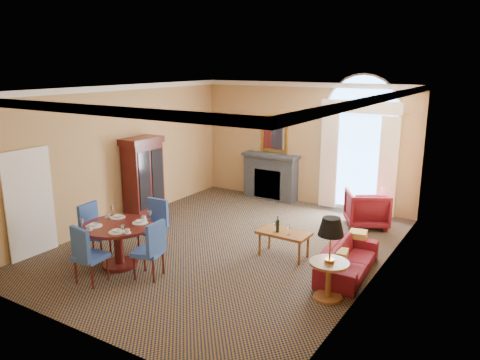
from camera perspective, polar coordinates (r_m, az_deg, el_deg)
The scene contains 12 objects.
ground at distance 9.79m, azimuth -1.56°, elevation -8.01°, with size 7.50×7.50×0.00m, color black.
room_envelope at distance 9.72m, azimuth 0.40°, elevation 7.16°, with size 6.04×7.52×3.45m.
armoire at distance 11.47m, azimuth -11.71°, elevation 0.04°, with size 0.57×1.01×1.98m.
dining_table at distance 8.94m, azimuth -14.64°, elevation -6.58°, with size 1.29×1.29×1.01m.
dining_chair_north at distance 9.51m, azimuth -10.40°, elevation -5.05°, with size 0.56×0.56×1.06m.
dining_chair_south at distance 8.35m, azimuth -18.27°, elevation -8.31°, with size 0.52×0.53×1.06m.
dining_chair_east at distance 8.31m, azimuth -10.67°, elevation -7.95°, with size 0.57×0.57×1.06m.
dining_chair_west at distance 9.52m, azimuth -17.56°, elevation -5.48°, with size 0.61×0.61×1.06m.
sofa at distance 8.71m, azimuth 13.02°, elevation -9.37°, with size 1.84×0.72×0.54m, color maroon.
armchair at distance 11.18m, azimuth 15.20°, elevation -3.37°, with size 0.90×0.93×0.85m, color maroon.
coffee_table at distance 9.16m, azimuth 5.33°, elevation -6.55°, with size 1.01×0.58×0.83m.
side_table at distance 7.54m, azimuth 10.92°, elevation -8.16°, with size 0.63×0.63×1.34m.
Camera 1 is at (5.01, -7.56, 3.69)m, focal length 35.00 mm.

